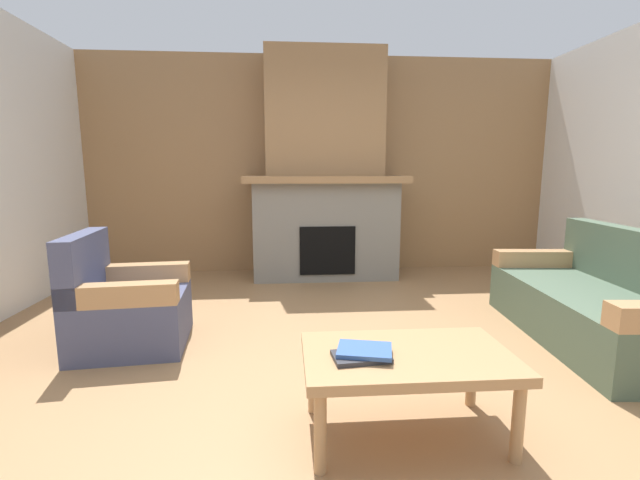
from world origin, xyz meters
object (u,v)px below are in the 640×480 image
Objects in this scene: fireplace at (325,181)px; couch at (599,305)px; coffee_table at (407,363)px; armchair at (125,307)px.

couch is at bearing -49.85° from fireplace.
fireplace is 3.41m from coffee_table.
fireplace is 2.70× the size of coffee_table.
armchair is at bearing 144.83° from coffee_table.
fireplace is at bearing 130.15° from couch.
coffee_table is at bearing -88.13° from fireplace.
fireplace is 3.08m from couch.
armchair reaches higher than coffee_table.
armchair is at bearing 176.96° from couch.
coffee_table is at bearing -149.46° from couch.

